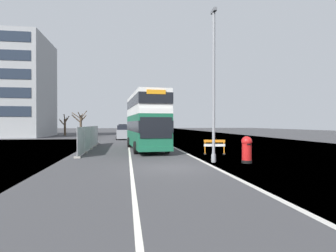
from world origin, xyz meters
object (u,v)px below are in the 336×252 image
(lamppost_foreground, at_px, (214,90))
(roadworks_barrier, at_px, (214,145))
(car_oncoming_near, at_px, (123,133))
(double_decker_bus, at_px, (146,121))
(car_receding_mid, at_px, (139,132))
(car_receding_far, at_px, (123,130))
(red_pillar_postbox, at_px, (247,148))

(lamppost_foreground, height_order, roadworks_barrier, lamppost_foreground)
(lamppost_foreground, bearing_deg, car_oncoming_near, 102.56)
(double_decker_bus, xyz_separation_m, car_oncoming_near, (-2.28, 17.44, -1.65))
(double_decker_bus, bearing_deg, car_receding_mid, 89.04)
(lamppost_foreground, xyz_separation_m, car_oncoming_near, (-5.86, 26.31, -3.46))
(car_receding_mid, bearing_deg, car_oncoming_near, -113.67)
(lamppost_foreground, height_order, car_receding_far, lamppost_foreground)
(roadworks_barrier, height_order, car_receding_mid, car_receding_mid)
(red_pillar_postbox, bearing_deg, car_receding_mid, 98.69)
(roadworks_barrier, height_order, car_receding_far, car_receding_far)
(lamppost_foreground, bearing_deg, red_pillar_postbox, -18.95)
(lamppost_foreground, bearing_deg, roadworks_barrier, 71.29)
(lamppost_foreground, distance_m, roadworks_barrier, 5.80)
(red_pillar_postbox, bearing_deg, double_decker_bus, 119.80)
(car_oncoming_near, distance_m, car_receding_far, 13.18)
(double_decker_bus, xyz_separation_m, red_pillar_postbox, (5.45, -9.51, -1.78))
(car_oncoming_near, distance_m, car_receding_mid, 6.66)
(double_decker_bus, relative_size, roadworks_barrier, 6.65)
(red_pillar_postbox, distance_m, car_receding_far, 40.91)
(double_decker_bus, distance_m, car_receding_mid, 23.61)
(double_decker_bus, bearing_deg, lamppost_foreground, -68.03)
(double_decker_bus, distance_m, car_receding_far, 30.76)
(lamppost_foreground, distance_m, red_pillar_postbox, 4.09)
(double_decker_bus, height_order, car_oncoming_near, double_decker_bus)
(roadworks_barrier, height_order, car_oncoming_near, car_oncoming_near)
(red_pillar_postbox, bearing_deg, roadworks_barrier, 95.36)
(car_oncoming_near, bearing_deg, red_pillar_postbox, -73.99)
(lamppost_foreground, relative_size, car_oncoming_near, 2.19)
(double_decker_bus, relative_size, lamppost_foreground, 1.17)
(red_pillar_postbox, relative_size, car_receding_far, 0.42)
(roadworks_barrier, xyz_separation_m, car_oncoming_near, (-7.28, 22.13, 0.30))
(lamppost_foreground, distance_m, car_receding_far, 40.10)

